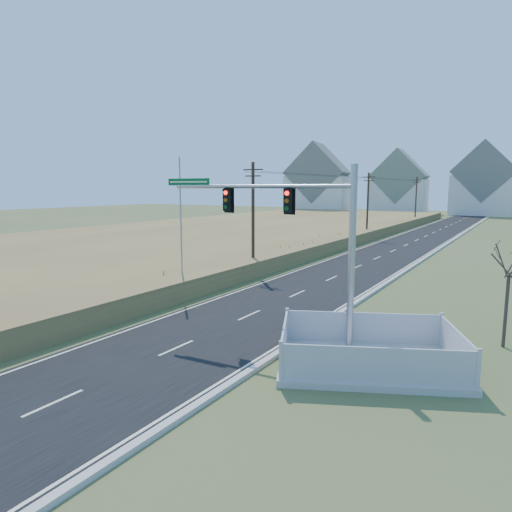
{
  "coord_description": "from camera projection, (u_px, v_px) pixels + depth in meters",
  "views": [
    {
      "loc": [
        12.84,
        -16.51,
        6.99
      ],
      "look_at": [
        0.5,
        3.89,
        3.4
      ],
      "focal_mm": 32.0,
      "sensor_mm": 36.0,
      "label": 1
    }
  ],
  "objects": [
    {
      "name": "reed_marsh",
      "position": [
        241.0,
        231.0,
        67.62
      ],
      "size": [
        38.0,
        110.0,
        1.3
      ],
      "primitive_type": "cube",
      "color": "olive",
      "rests_on": "ground"
    },
    {
      "name": "ground",
      "position": [
        205.0,
        337.0,
        21.59
      ],
      "size": [
        260.0,
        260.0,
        0.0
      ],
      "primitive_type": "plane",
      "color": "#475A2C",
      "rests_on": "ground"
    },
    {
      "name": "condo_nnw",
      "position": [
        399.0,
        188.0,
        121.15
      ],
      "size": [
        14.93,
        11.17,
        17.03
      ],
      "rotation": [
        0.0,
        0.0,
        0.07
      ],
      "color": "white",
      "rests_on": "ground"
    },
    {
      "name": "road",
      "position": [
        423.0,
        238.0,
        63.89
      ],
      "size": [
        8.0,
        180.0,
        0.06
      ],
      "primitive_type": "cube",
      "color": "black",
      "rests_on": "ground"
    },
    {
      "name": "traffic_signal_mast",
      "position": [
        309.0,
        238.0,
        19.92
      ],
      "size": [
        9.98,
        0.84,
        7.95
      ],
      "rotation": [
        0.0,
        0.0,
        0.04
      ],
      "color": "#9EA0A5",
      "rests_on": "ground"
    },
    {
      "name": "flagpole",
      "position": [
        181.0,
        239.0,
        30.29
      ],
      "size": [
        0.4,
        0.4,
        8.97
      ],
      "color": "#B7B5AD",
      "rests_on": "ground"
    },
    {
      "name": "utility_pole_far",
      "position": [
        416.0,
        200.0,
        87.68
      ],
      "size": [
        1.8,
        0.26,
        9.0
      ],
      "color": "#422D1E",
      "rests_on": "ground"
    },
    {
      "name": "curb",
      "position": [
        455.0,
        239.0,
        61.76
      ],
      "size": [
        0.3,
        180.0,
        0.18
      ],
      "primitive_type": "cube",
      "color": "#B2AFA8",
      "rests_on": "ground"
    },
    {
      "name": "fence_enclosure",
      "position": [
        368.0,
        359.0,
        17.91
      ],
      "size": [
        8.25,
        7.16,
        1.59
      ],
      "rotation": [
        0.0,
        0.0,
        0.43
      ],
      "color": "#B7B5AD",
      "rests_on": "ground"
    },
    {
      "name": "open_sign",
      "position": [
        335.0,
        338.0,
        20.29
      ],
      "size": [
        0.55,
        0.16,
        0.69
      ],
      "rotation": [
        0.0,
        0.0,
        0.2
      ],
      "color": "white",
      "rests_on": "ground"
    },
    {
      "name": "utility_pole_mid",
      "position": [
        368.0,
        204.0,
        62.29
      ],
      "size": [
        1.8,
        0.26,
        9.0
      ],
      "color": "#422D1E",
      "rests_on": "ground"
    },
    {
      "name": "bare_tree",
      "position": [
        510.0,
        259.0,
        19.59
      ],
      "size": [
        1.85,
        1.85,
        4.91
      ],
      "color": "#4C3F33",
      "rests_on": "ground"
    },
    {
      "name": "utility_pole_near",
      "position": [
        253.0,
        216.0,
        36.91
      ],
      "size": [
        1.8,
        0.26,
        9.0
      ],
      "color": "#422D1E",
      "rests_on": "ground"
    },
    {
      "name": "condo_nw",
      "position": [
        317.0,
        185.0,
        124.5
      ],
      "size": [
        17.69,
        13.38,
        19.05
      ],
      "rotation": [
        0.0,
        0.0,
        0.14
      ],
      "color": "white",
      "rests_on": "ground"
    },
    {
      "name": "condo_n",
      "position": [
        484.0,
        185.0,
        114.2
      ],
      "size": [
        15.27,
        10.2,
        18.54
      ],
      "color": "white",
      "rests_on": "ground"
    }
  ]
}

